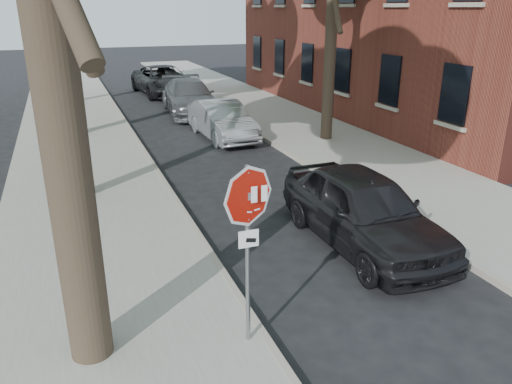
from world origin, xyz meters
TOP-DOWN VIEW (x-y plane):
  - ground at (0.00, 0.00)m, footprint 120.00×120.00m
  - sidewalk_left at (-2.50, 12.00)m, footprint 4.00×55.00m
  - sidewalk_right at (6.00, 12.00)m, footprint 4.00×55.00m
  - curb_left at (-0.45, 12.00)m, footprint 0.12×55.00m
  - curb_right at (3.95, 12.00)m, footprint 0.12×55.00m
  - stop_sign at (-0.70, -0.03)m, footprint 0.76×0.34m
  - car_a at (2.60, 2.26)m, footprint 1.85×4.54m
  - car_b at (2.60, 11.73)m, footprint 1.64×4.21m
  - car_c at (2.60, 16.71)m, footprint 2.52×5.36m
  - car_d at (2.57, 22.45)m, footprint 3.05×5.85m

SIDE VIEW (x-z plane):
  - ground at x=0.00m, z-range 0.00..0.00m
  - sidewalk_left at x=-2.50m, z-range 0.00..0.12m
  - sidewalk_right at x=6.00m, z-range 0.00..0.12m
  - curb_left at x=-0.45m, z-range 0.00..0.13m
  - curb_right at x=3.95m, z-range 0.00..0.13m
  - car_b at x=2.60m, z-range 0.00..1.37m
  - car_c at x=2.60m, z-range 0.00..1.51m
  - car_a at x=2.60m, z-range 0.00..1.54m
  - car_d at x=2.57m, z-range 0.00..1.57m
  - stop_sign at x=-0.70m, z-range 0.64..3.25m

